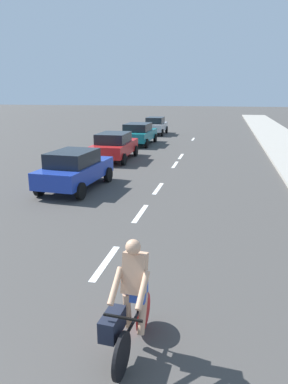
{
  "coord_description": "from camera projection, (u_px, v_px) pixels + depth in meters",
  "views": [
    {
      "loc": [
        2.5,
        0.04,
        3.81
      ],
      "look_at": [
        0.4,
        9.41,
        1.1
      ],
      "focal_mm": 33.39,
      "sensor_mm": 36.0,
      "label": 1
    }
  ],
  "objects": [
    {
      "name": "ground_plane",
      "position": [
        178.0,
        161.0,
        20.3
      ],
      "size": [
        160.0,
        160.0,
        0.0
      ],
      "primitive_type": "plane",
      "color": "#423F3D"
    },
    {
      "name": "lane_stripe_2",
      "position": [
        105.0,
        263.0,
        8.23
      ],
      "size": [
        0.16,
        1.8,
        0.01
      ],
      "primitive_type": "cube",
      "color": "white",
      "rests_on": "ground"
    },
    {
      "name": "lane_stripe_3",
      "position": [
        140.0,
        213.0,
        11.56
      ],
      "size": [
        0.16,
        1.8,
        0.01
      ],
      "primitive_type": "cube",
      "color": "white",
      "rests_on": "ground"
    },
    {
      "name": "lane_stripe_4",
      "position": [
        158.0,
        188.0,
        14.53
      ],
      "size": [
        0.16,
        1.8,
        0.01
      ],
      "primitive_type": "cube",
      "color": "white",
      "rests_on": "ground"
    },
    {
      "name": "lane_stripe_5",
      "position": [
        175.0,
        165.0,
        19.27
      ],
      "size": [
        0.16,
        1.8,
        0.01
      ],
      "primitive_type": "cube",
      "color": "white",
      "rests_on": "ground"
    },
    {
      "name": "lane_stripe_6",
      "position": [
        181.0,
        156.0,
        21.73
      ],
      "size": [
        0.16,
        1.8,
        0.01
      ],
      "primitive_type": "cube",
      "color": "white",
      "rests_on": "ground"
    },
    {
      "name": "lane_stripe_7",
      "position": [
        193.0,
        139.0,
        29.59
      ],
      "size": [
        0.16,
        1.8,
        0.01
      ],
      "primitive_type": "cube",
      "color": "white",
      "rests_on": "ground"
    },
    {
      "name": "cyclist",
      "position": [
        129.0,
        304.0,
        5.2
      ],
      "size": [
        0.63,
        1.71,
        1.82
      ],
      "rotation": [
        0.0,
        0.0,
        3.08
      ],
      "color": "black",
      "rests_on": "ground"
    },
    {
      "name": "parked_car_blue",
      "position": [
        75.0,
        169.0,
        14.28
      ],
      "size": [
        2.07,
        4.13,
        1.57
      ],
      "rotation": [
        0.0,
        0.0,
        -0.06
      ],
      "color": "#1E389E",
      "rests_on": "ground"
    },
    {
      "name": "parked_car_red",
      "position": [
        114.0,
        145.0,
        20.38
      ],
      "size": [
        2.06,
        4.33,
        1.57
      ],
      "rotation": [
        0.0,
        0.0,
        0.02
      ],
      "color": "red",
      "rests_on": "ground"
    },
    {
      "name": "parked_car_teal",
      "position": [
        138.0,
        133.0,
        26.38
      ],
      "size": [
        2.11,
        4.54,
        1.57
      ],
      "rotation": [
        0.0,
        0.0,
        -0.01
      ],
      "color": "#14727A",
      "rests_on": "ground"
    },
    {
      "name": "parked_car_silver",
      "position": [
        156.0,
        125.0,
        32.69
      ],
      "size": [
        1.86,
        3.92,
        1.57
      ],
      "rotation": [
        0.0,
        0.0,
        0.01
      ],
      "color": "#B7BABF",
      "rests_on": "ground"
    }
  ]
}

